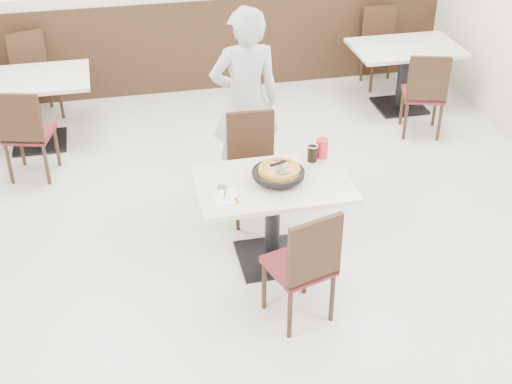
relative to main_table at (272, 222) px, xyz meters
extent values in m
plane|color=beige|center=(0.01, 0.07, -0.38)|extent=(7.00, 7.00, 0.00)
cube|color=black|center=(0.01, 3.55, 0.18)|extent=(5.90, 0.03, 1.10)
cylinder|color=black|center=(0.05, 0.05, 0.39)|extent=(0.14, 0.14, 0.04)
cylinder|color=black|center=(0.04, 0.00, 0.42)|extent=(0.38, 0.38, 0.01)
cylinder|color=#C38B3F|center=(0.06, 0.05, 0.44)|extent=(0.37, 0.37, 0.02)
cube|color=silver|center=(0.07, -0.01, 0.47)|extent=(0.08, 0.10, 0.00)
cube|color=white|center=(-0.41, -0.18, 0.38)|extent=(0.16, 0.16, 0.00)
cylinder|color=white|center=(-0.37, -0.12, 0.38)|extent=(0.17, 0.17, 0.01)
cube|color=silver|center=(-0.39, -0.10, 0.39)|extent=(0.06, 0.15, 0.00)
cylinder|color=black|center=(0.38, 0.25, 0.44)|extent=(0.09, 0.09, 0.13)
cylinder|color=red|center=(0.48, 0.30, 0.45)|extent=(0.11, 0.11, 0.16)
imported|color=silver|center=(0.03, 1.20, 0.51)|extent=(0.66, 0.45, 1.76)
camera|label=1|loc=(-1.13, -4.57, 3.22)|focal=50.00mm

